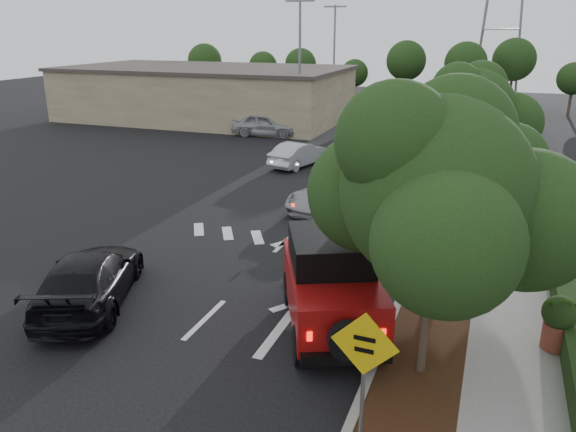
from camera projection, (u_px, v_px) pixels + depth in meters
The scene contains 19 objects.
ground at pixel (205, 320), 14.61m from camera, with size 120.00×120.00×0.00m, color black.
curb at pixel (437, 205), 23.72m from camera, with size 0.20×70.00×0.15m, color #9E9B93.
planting_strip at pixel (462, 208), 23.39m from camera, with size 1.80×70.00×0.12m, color black.
sidewalk at pixel (510, 213), 22.76m from camera, with size 2.00×70.00×0.12m, color gray.
hedge at pixel (549, 209), 22.19m from camera, with size 0.80×70.00×0.80m, color black.
commercial_building at pixel (206, 94), 45.88m from camera, with size 22.00×12.00×4.00m, color #85765C.
transmission_tower at pixel (493, 104), 55.24m from camera, with size 7.00×4.00×28.00m, color slate, non-canonical shape.
street_tree_near at pixel (420, 374), 12.31m from camera, with size 3.80×3.80×5.92m, color black, non-canonical shape.
street_tree_mid at pixel (450, 258), 18.53m from camera, with size 3.20×3.20×5.32m, color black, non-canonical shape.
street_tree_far at pixel (463, 203), 24.30m from camera, with size 3.40×3.40×5.62m, color black, non-canonical shape.
light_pole_a at pixel (299, 134), 39.83m from camera, with size 2.00×0.22×9.00m, color slate, non-canonical shape.
light_pole_b at pixel (333, 111), 50.82m from camera, with size 2.00×0.22×9.00m, color slate, non-canonical shape.
red_jeep at pixel (330, 281), 13.98m from camera, with size 3.69×4.90×2.40m.
silver_suv_ahead at pixel (332, 194), 23.26m from camera, with size 2.20×4.76×1.32m, color #9A9CA1.
black_suv_oncoming at pixel (89, 278), 15.26m from camera, with size 2.08×5.11×1.48m, color black.
silver_sedan_oncoming at pixel (299, 154), 30.47m from camera, with size 1.40×4.01×1.32m, color #B2B4BA.
parked_suv at pixel (265, 124), 38.88m from camera, with size 1.87×4.66×1.59m, color #9EA1A6.
speed_hump_sign at pixel (364, 360), 9.69m from camera, with size 1.21×0.12×2.56m.
terracotta_planter at pixel (559, 317), 12.84m from camera, with size 0.79×0.79×1.38m.
Camera 1 is at (6.56, -11.40, 7.24)m, focal length 35.00 mm.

